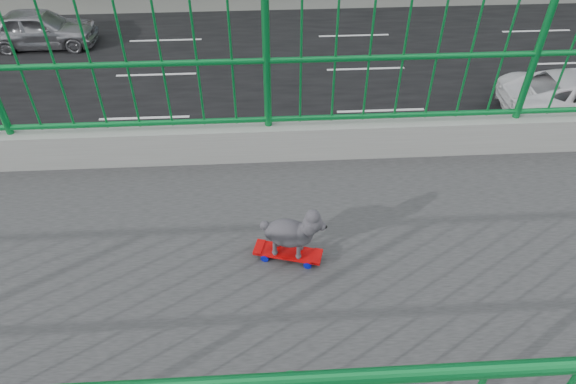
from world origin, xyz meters
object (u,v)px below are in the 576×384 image
(poodle, at_px, (291,232))
(car_0, at_px, (119,261))
(car_4, at_px, (40,28))
(skateboard, at_px, (288,253))

(poodle, bearing_deg, car_0, -133.04)
(car_0, xyz_separation_m, car_4, (-12.80, -5.53, 0.06))
(skateboard, bearing_deg, car_4, -138.54)
(poodle, distance_m, car_4, 21.63)
(skateboard, distance_m, poodle, 0.21)
(skateboard, bearing_deg, car_0, -133.17)
(poodle, relative_size, car_0, 0.10)
(car_4, bearing_deg, car_0, -156.64)
(car_0, bearing_deg, car_4, -156.64)
(poodle, bearing_deg, car_4, -138.49)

